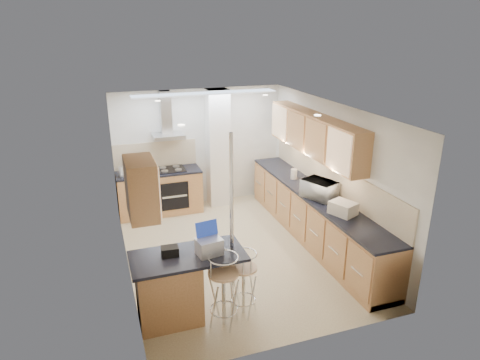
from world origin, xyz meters
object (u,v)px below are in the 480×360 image
object	(u,v)px
microwave	(320,189)
bread_bin	(343,208)
bar_stool_near	(224,291)
bar_stool_end	(244,283)
laptop	(209,247)

from	to	relation	value
microwave	bread_bin	bearing A→B (deg)	158.56
microwave	bread_bin	world-z (taller)	microwave
bar_stool_near	bar_stool_end	distance (m)	0.35
microwave	bar_stool_end	world-z (taller)	microwave
bar_stool_end	bread_bin	world-z (taller)	bread_bin
laptop	bread_bin	bearing A→B (deg)	4.12
bar_stool_end	bar_stool_near	bearing A→B (deg)	135.02
laptop	bar_stool_end	bearing A→B (deg)	-22.34
bar_stool_near	bread_bin	size ratio (longest dim) A/B	2.68
microwave	laptop	world-z (taller)	microwave
laptop	microwave	bearing A→B (deg)	19.56
laptop	bread_bin	distance (m)	2.39
microwave	bread_bin	size ratio (longest dim) A/B	1.49
bar_stool_near	bar_stool_end	world-z (taller)	bar_stool_near
laptop	bar_stool_near	world-z (taller)	laptop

